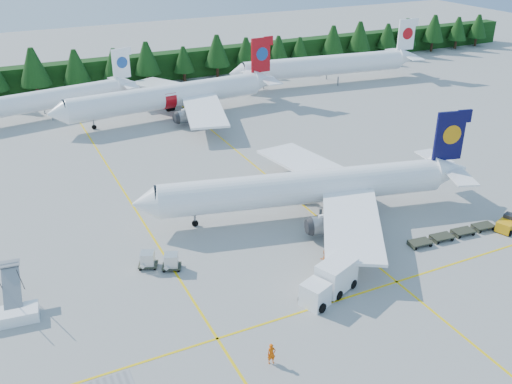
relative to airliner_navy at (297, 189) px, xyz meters
name	(u,v)px	position (x,y,z in m)	size (l,w,h in m)	color
ground	(316,267)	(-3.84, -11.25, -3.66)	(320.00, 320.00, 0.00)	#999993
taxi_stripe_a	(139,215)	(-17.84, 8.75, -3.65)	(0.25, 120.00, 0.01)	yellow
taxi_stripe_b	(278,185)	(2.16, 8.75, -3.65)	(0.25, 120.00, 0.01)	yellow
taxi_stripe_cross	(348,297)	(-3.84, -17.25, -3.65)	(80.00, 0.25, 0.01)	yellow
treeline_hedge	(124,70)	(-3.84, 70.75, -0.66)	(220.00, 4.00, 6.00)	black
airliner_navy	(297,189)	(0.00, 0.00, 0.00)	(41.22, 33.53, 12.16)	white
airliner_red	(163,97)	(-2.99, 44.31, 0.15)	(43.54, 35.73, 12.65)	white
airliner_far_left	(30,102)	(-25.34, 53.50, -0.26)	(37.02, 9.27, 10.83)	white
airliner_far_right	(319,66)	(35.12, 51.88, 0.38)	(44.26, 9.05, 12.89)	white
airstairs	(14,311)	(-33.75, -6.27, -2.81)	(4.52, 6.14, 3.87)	white
service_truck	(329,281)	(-5.38, -16.00, -2.07)	(7.07, 4.72, 3.21)	silver
baggage_tug	(508,224)	(20.96, -14.33, -2.82)	(3.56, 2.69, 1.70)	orange
dolly_train	(453,234)	(13.81, -12.80, -3.19)	(12.06, 2.15, 0.15)	#303325
uld_pair	(159,260)	(-19.02, -4.10, -2.62)	(4.61, 3.65, 1.54)	#303325
crew_a	(271,354)	(-14.89, -22.08, -2.67)	(0.72, 0.47, 1.96)	#EC5404
crew_b	(324,258)	(-3.04, -11.44, -2.69)	(0.94, 0.73, 1.94)	#E35004
crew_c	(344,229)	(2.61, -6.89, -2.85)	(0.67, 0.45, 1.62)	red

